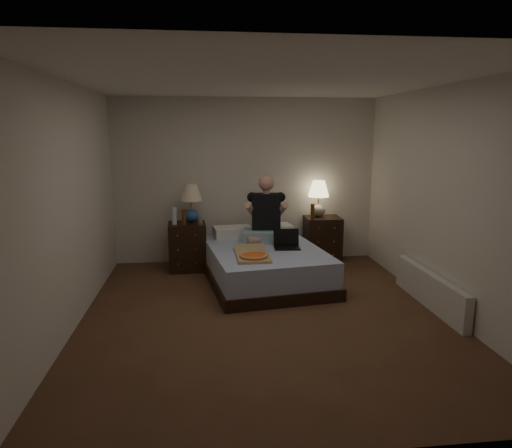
{
  "coord_description": "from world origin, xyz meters",
  "views": [
    {
      "loc": [
        -0.65,
        -4.71,
        2.01
      ],
      "look_at": [
        0.0,
        0.9,
        0.85
      ],
      "focal_mm": 32.0,
      "sensor_mm": 36.0,
      "label": 1
    }
  ],
  "objects": [
    {
      "name": "pizza_box",
      "position": [
        -0.06,
        0.59,
        0.51
      ],
      "size": [
        0.4,
        0.76,
        0.08
      ],
      "primitive_type": null,
      "rotation": [
        0.0,
        0.0,
        0.0
      ],
      "color": "tan",
      "rests_on": "bed"
    },
    {
      "name": "nightstand_left",
      "position": [
        -0.9,
        1.83,
        0.35
      ],
      "size": [
        0.56,
        0.51,
        0.69
      ],
      "primitive_type": "cube",
      "rotation": [
        0.0,
        0.0,
        0.05
      ],
      "color": "black",
      "rests_on": "floor"
    },
    {
      "name": "lamp_left",
      "position": [
        -0.83,
        1.92,
        0.97
      ],
      "size": [
        0.4,
        0.4,
        0.56
      ],
      "primitive_type": null,
      "rotation": [
        0.0,
        0.0,
        -0.29
      ],
      "color": "#2A529B",
      "rests_on": "nightstand_left"
    },
    {
      "name": "radiator",
      "position": [
        1.93,
        0.05,
        0.2
      ],
      "size": [
        0.1,
        1.6,
        0.4
      ],
      "primitive_type": "cube",
      "color": "silver",
      "rests_on": "floor"
    },
    {
      "name": "person",
      "position": [
        0.22,
        1.53,
        0.94
      ],
      "size": [
        0.72,
        0.59,
        0.93
      ],
      "primitive_type": null,
      "rotation": [
        0.0,
        0.0,
        -0.12
      ],
      "color": "black",
      "rests_on": "bed"
    },
    {
      "name": "wall_right",
      "position": [
        2.0,
        0.0,
        1.25
      ],
      "size": [
        0.0,
        4.5,
        2.5
      ],
      "primitive_type": "cube",
      "rotation": [
        1.57,
        0.0,
        -1.57
      ],
      "color": "beige",
      "rests_on": "ground"
    },
    {
      "name": "bed",
      "position": [
        0.15,
        1.14,
        0.24
      ],
      "size": [
        1.67,
        2.07,
        0.47
      ],
      "primitive_type": "cube",
      "rotation": [
        0.0,
        0.0,
        0.14
      ],
      "color": "#5B6DB6",
      "rests_on": "floor"
    },
    {
      "name": "laptop",
      "position": [
        0.44,
        1.07,
        0.59
      ],
      "size": [
        0.36,
        0.3,
        0.24
      ],
      "primitive_type": null,
      "rotation": [
        0.0,
        0.0,
        -0.06
      ],
      "color": "black",
      "rests_on": "bed"
    },
    {
      "name": "beer_bottle_right",
      "position": [
        0.98,
        1.91,
        0.82
      ],
      "size": [
        0.06,
        0.06,
        0.23
      ],
      "primitive_type": "cylinder",
      "color": "#5D350D",
      "rests_on": "nightstand_right"
    },
    {
      "name": "soda_can",
      "position": [
        -0.71,
        1.73,
        0.74
      ],
      "size": [
        0.07,
        0.07,
        0.1
      ],
      "primitive_type": "cylinder",
      "color": "#A3A29E",
      "rests_on": "nightstand_left"
    },
    {
      "name": "floor",
      "position": [
        0.0,
        0.0,
        0.0
      ],
      "size": [
        4.0,
        4.5,
        0.0
      ],
      "primitive_type": "cube",
      "color": "brown",
      "rests_on": "ground"
    },
    {
      "name": "ceiling",
      "position": [
        0.0,
        0.0,
        2.5
      ],
      "size": [
        4.0,
        4.5,
        0.0
      ],
      "primitive_type": "cube",
      "rotation": [
        3.14,
        0.0,
        0.0
      ],
      "color": "white",
      "rests_on": "ground"
    },
    {
      "name": "wall_back",
      "position": [
        0.0,
        2.25,
        1.25
      ],
      "size": [
        4.0,
        0.0,
        2.5
      ],
      "primitive_type": "cube",
      "rotation": [
        1.57,
        0.0,
        0.0
      ],
      "color": "beige",
      "rests_on": "ground"
    },
    {
      "name": "wall_front",
      "position": [
        0.0,
        -2.25,
        1.25
      ],
      "size": [
        4.0,
        0.0,
        2.5
      ],
      "primitive_type": "cube",
      "rotation": [
        -1.57,
        0.0,
        0.0
      ],
      "color": "beige",
      "rests_on": "ground"
    },
    {
      "name": "water_bottle",
      "position": [
        -1.07,
        1.77,
        0.82
      ],
      "size": [
        0.07,
        0.07,
        0.25
      ],
      "primitive_type": "cylinder",
      "color": "silver",
      "rests_on": "nightstand_left"
    },
    {
      "name": "wall_left",
      "position": [
        -2.0,
        0.0,
        1.25
      ],
      "size": [
        0.0,
        4.5,
        2.5
      ],
      "primitive_type": "cube",
      "rotation": [
        1.57,
        0.0,
        1.57
      ],
      "color": "beige",
      "rests_on": "ground"
    },
    {
      "name": "nightstand_right",
      "position": [
        1.17,
        2.04,
        0.35
      ],
      "size": [
        0.55,
        0.49,
        0.7
      ],
      "primitive_type": "cube",
      "rotation": [
        0.0,
        0.0,
        -0.02
      ],
      "color": "black",
      "rests_on": "floor"
    },
    {
      "name": "beer_bottle_left",
      "position": [
        -0.94,
        1.71,
        0.81
      ],
      "size": [
        0.06,
        0.06,
        0.23
      ],
      "primitive_type": "cylinder",
      "color": "#5B300D",
      "rests_on": "nightstand_left"
    },
    {
      "name": "lamp_right",
      "position": [
        1.1,
        2.05,
        0.98
      ],
      "size": [
        0.34,
        0.34,
        0.56
      ],
      "primitive_type": null,
      "rotation": [
        0.0,
        0.0,
        -0.06
      ],
      "color": "gray",
      "rests_on": "nightstand_right"
    }
  ]
}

